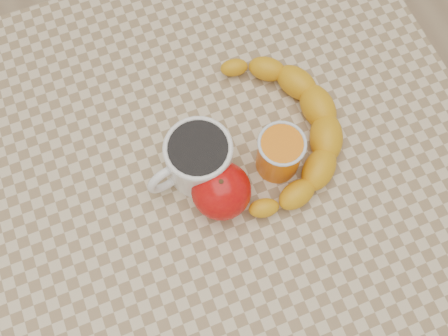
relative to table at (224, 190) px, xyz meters
name	(u,v)px	position (x,y,z in m)	size (l,w,h in m)	color
ground	(224,260)	(0.00, 0.00, -0.66)	(3.00, 3.00, 0.00)	tan
table	(224,190)	(0.00, 0.00, 0.00)	(0.80, 0.80, 0.75)	#C9B38E
coffee_mug	(197,158)	(-0.03, 0.02, 0.13)	(0.14, 0.11, 0.08)	white
orange_juice_glass	(279,153)	(0.08, -0.02, 0.13)	(0.07, 0.07, 0.08)	orange
apple	(221,191)	(-0.02, -0.04, 0.12)	(0.10, 0.10, 0.08)	#A90509
banana	(281,132)	(0.10, 0.02, 0.11)	(0.31, 0.37, 0.05)	gold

